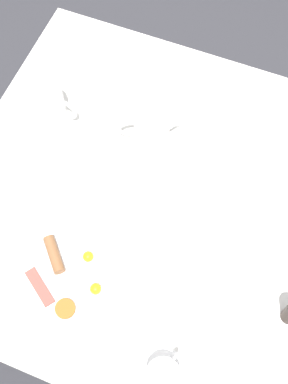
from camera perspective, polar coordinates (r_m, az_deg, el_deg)
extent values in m
plane|color=#333338|center=(2.19, 0.00, -8.87)|extent=(8.00, 8.00, 0.00)
cube|color=silver|center=(1.51, 0.00, -0.58)|extent=(1.09, 1.06, 0.03)
cylinder|color=brown|center=(2.18, -7.04, 10.40)|extent=(0.04, 0.04, 0.72)
cylinder|color=white|center=(1.41, -7.98, -9.34)|extent=(0.29, 0.29, 0.01)
cylinder|color=white|center=(1.39, -5.15, -10.37)|extent=(0.07, 0.07, 0.00)
sphere|color=yellow|center=(1.38, -5.19, -10.25)|extent=(0.03, 0.03, 0.03)
cylinder|color=white|center=(1.41, -5.94, -7.00)|extent=(0.06, 0.06, 0.00)
sphere|color=yellow|center=(1.41, -5.98, -6.87)|extent=(0.03, 0.03, 0.03)
cylinder|color=brown|center=(1.42, -9.58, -6.60)|extent=(0.09, 0.09, 0.03)
cube|color=#B74C42|center=(1.41, -11.06, -9.91)|extent=(0.09, 0.11, 0.01)
cylinder|color=#D16023|center=(1.38, -8.40, -12.21)|extent=(0.05, 0.05, 0.01)
cylinder|color=white|center=(1.54, 0.81, 6.97)|extent=(0.10, 0.10, 0.11)
cylinder|color=white|center=(1.49, 0.84, 8.18)|extent=(0.07, 0.07, 0.01)
sphere|color=white|center=(1.48, 0.85, 8.46)|extent=(0.02, 0.02, 0.02)
cone|color=white|center=(1.54, 3.34, 7.28)|extent=(0.04, 0.06, 0.05)
torus|color=white|center=(1.54, -1.28, 6.88)|extent=(0.04, 0.08, 0.09)
cylinder|color=white|center=(1.61, -10.32, 9.32)|extent=(0.10, 0.10, 0.11)
cylinder|color=white|center=(1.57, -10.66, 10.54)|extent=(0.07, 0.07, 0.01)
sphere|color=white|center=(1.56, -10.74, 10.82)|extent=(0.02, 0.02, 0.02)
cone|color=white|center=(1.63, -12.47, 10.23)|extent=(0.02, 0.06, 0.05)
torus|color=white|center=(1.59, -8.55, 8.72)|extent=(0.01, 0.09, 0.09)
cylinder|color=white|center=(1.35, 1.99, -19.22)|extent=(0.14, 0.14, 0.01)
cylinder|color=white|center=(1.32, 2.04, -19.05)|extent=(0.08, 0.08, 0.06)
cylinder|color=brown|center=(1.33, 2.03, -19.09)|extent=(0.07, 0.07, 0.04)
torus|color=white|center=(1.32, 3.17, -17.49)|extent=(0.05, 0.02, 0.05)
cube|color=white|center=(1.46, 10.87, -5.14)|extent=(0.16, 0.13, 0.01)
cube|color=silver|center=(1.63, 14.95, 5.23)|extent=(0.12, 0.16, 0.00)
cube|color=silver|center=(1.74, -3.69, 13.08)|extent=(0.23, 0.05, 0.00)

